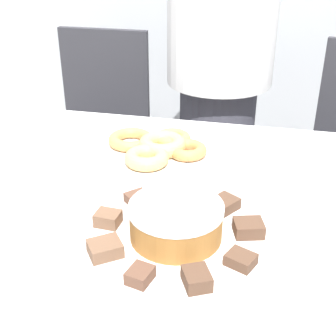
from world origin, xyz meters
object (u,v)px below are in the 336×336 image
(person_standing, at_px, (220,70))
(office_chair_left, at_px, (98,144))
(plate_donuts, at_px, (162,153))
(plate_cake, at_px, (176,238))
(frosted_cake, at_px, (176,221))

(person_standing, relative_size, office_chair_left, 1.74)
(plate_donuts, bearing_deg, plate_cake, -72.87)
(person_standing, xyz_separation_m, office_chair_left, (-0.53, 0.07, -0.39))
(office_chair_left, relative_size, plate_donuts, 2.77)
(office_chair_left, xyz_separation_m, frosted_cake, (0.56, -1.03, 0.36))
(office_chair_left, xyz_separation_m, plate_donuts, (0.45, -0.66, 0.32))
(plate_cake, relative_size, plate_donuts, 1.20)
(person_standing, height_order, frosted_cake, person_standing)
(person_standing, distance_m, office_chair_left, 0.66)
(office_chair_left, relative_size, frosted_cake, 4.95)
(plate_cake, xyz_separation_m, frosted_cake, (0.00, -0.00, 0.04))
(office_chair_left, distance_m, frosted_cake, 1.23)
(person_standing, height_order, plate_cake, person_standing)
(frosted_cake, bearing_deg, person_standing, 91.86)
(office_chair_left, height_order, frosted_cake, office_chair_left)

